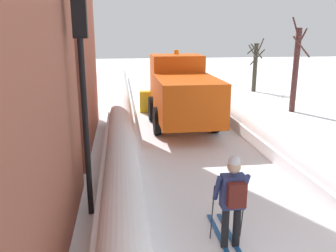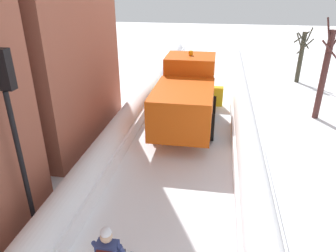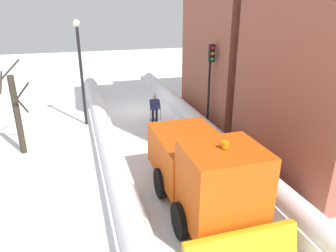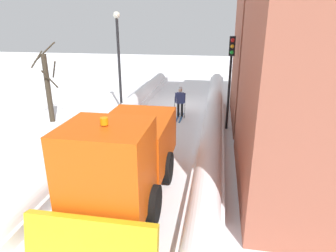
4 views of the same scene
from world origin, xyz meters
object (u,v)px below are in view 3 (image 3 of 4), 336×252
bare_tree_near (17,112)px  skier (155,107)px  traffic_light_pole (210,71)px  street_lamp (80,62)px  plow_truck (203,171)px

bare_tree_near → skier: bearing=-163.4°
traffic_light_pole → street_lamp: 7.12m
bare_tree_near → plow_truck: bearing=134.5°
traffic_light_pole → street_lamp: bearing=-22.0°
street_lamp → traffic_light_pole: bearing=158.0°
plow_truck → bare_tree_near: size_ratio=1.39×
skier → traffic_light_pole: traffic_light_pole is taller
plow_truck → bare_tree_near: bearing=-45.5°
street_lamp → bare_tree_near: street_lamp is taller
plow_truck → street_lamp: size_ratio=1.02×
skier → bare_tree_near: bearing=16.6°
plow_truck → bare_tree_near: (6.40, -6.52, 0.52)m
street_lamp → plow_truck: bearing=109.3°
traffic_light_pole → bare_tree_near: (9.65, 0.36, -1.26)m
plow_truck → street_lamp: bearing=-70.7°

